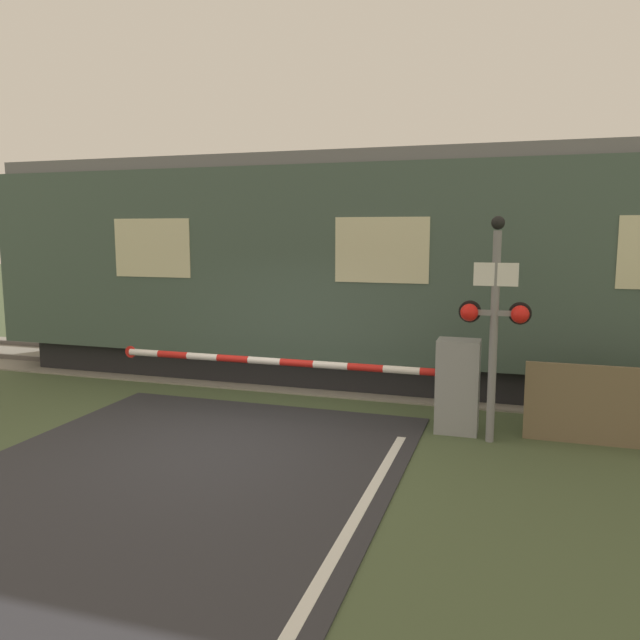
{
  "coord_description": "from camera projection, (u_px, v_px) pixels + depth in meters",
  "views": [
    {
      "loc": [
        3.79,
        -7.37,
        2.88
      ],
      "look_at": [
        0.78,
        2.14,
        1.46
      ],
      "focal_mm": 35.0,
      "sensor_mm": 36.0,
      "label": 1
    }
  ],
  "objects": [
    {
      "name": "track_bed",
      "position": [
        317.0,
        374.0,
        12.62
      ],
      "size": [
        36.0,
        3.2,
        0.13
      ],
      "color": "gray",
      "rests_on": "ground_plane"
    },
    {
      "name": "train",
      "position": [
        397.0,
        269.0,
        11.84
      ],
      "size": [
        16.02,
        2.88,
        4.27
      ],
      "color": "black",
      "rests_on": "ground_plane"
    },
    {
      "name": "signal_post",
      "position": [
        494.0,
        316.0,
        8.37
      ],
      "size": [
        0.96,
        0.26,
        3.08
      ],
      "color": "gray",
      "rests_on": "ground_plane"
    },
    {
      "name": "roadside_fence",
      "position": [
        638.0,
        409.0,
        8.27
      ],
      "size": [
        2.88,
        0.06,
        1.1
      ],
      "color": "#726047",
      "rests_on": "ground_plane"
    },
    {
      "name": "ground_plane",
      "position": [
        218.0,
        445.0,
        8.49
      ],
      "size": [
        80.0,
        80.0,
        0.0
      ],
      "primitive_type": "plane",
      "color": "#475638"
    },
    {
      "name": "crossing_barrier",
      "position": [
        428.0,
        382.0,
        9.07
      ],
      "size": [
        5.84,
        0.44,
        1.36
      ],
      "color": "gray",
      "rests_on": "ground_plane"
    }
  ]
}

